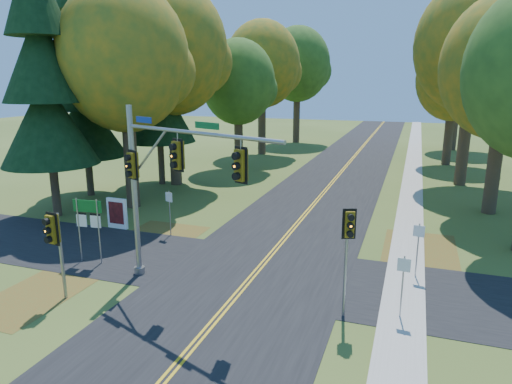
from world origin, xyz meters
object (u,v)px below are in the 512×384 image
(east_signal_pole, at_px, (348,236))
(traffic_mast, at_px, (162,175))
(route_sign_cluster, at_px, (88,218))
(info_kiosk, at_px, (117,213))

(east_signal_pole, bearing_deg, traffic_mast, 157.53)
(traffic_mast, height_order, east_signal_pole, traffic_mast)
(route_sign_cluster, bearing_deg, info_kiosk, 106.54)
(east_signal_pole, xyz_separation_m, route_sign_cluster, (-11.83, 1.31, -0.93))
(traffic_mast, relative_size, east_signal_pole, 1.85)
(east_signal_pole, bearing_deg, info_kiosk, 135.61)
(traffic_mast, distance_m, info_kiosk, 9.49)
(east_signal_pole, height_order, route_sign_cluster, east_signal_pole)
(info_kiosk, bearing_deg, route_sign_cluster, -65.62)
(traffic_mast, height_order, route_sign_cluster, traffic_mast)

